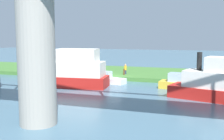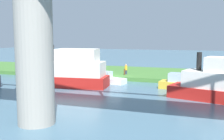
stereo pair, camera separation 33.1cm
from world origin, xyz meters
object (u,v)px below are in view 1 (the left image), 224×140
(pontoon_yellow, at_px, (182,83))
(mooring_post, at_px, (124,72))
(person_on_bank, at_px, (125,69))
(motorboat_white, at_px, (108,79))
(bridge_pylon, at_px, (36,51))
(skiff_small, at_px, (221,83))
(motorboat_red, at_px, (70,71))

(pontoon_yellow, bearing_deg, mooring_post, -31.83)
(person_on_bank, bearing_deg, motorboat_white, 79.18)
(bridge_pylon, relative_size, skiff_small, 1.09)
(skiff_small, relative_size, motorboat_red, 0.92)
(skiff_small, distance_m, pontoon_yellow, 5.68)
(bridge_pylon, relative_size, motorboat_red, 1.00)
(person_on_bank, bearing_deg, bridge_pylon, 90.26)
(mooring_post, height_order, motorboat_red, motorboat_red)
(bridge_pylon, xyz_separation_m, pontoon_yellow, (-7.85, -14.96, -4.08))
(mooring_post, xyz_separation_m, motorboat_red, (4.16, 7.32, 0.82))
(person_on_bank, bearing_deg, skiff_small, 138.91)
(skiff_small, xyz_separation_m, motorboat_white, (12.39, -5.38, -1.06))
(bridge_pylon, bearing_deg, pontoon_yellow, -117.68)
(skiff_small, relative_size, pontoon_yellow, 1.64)
(mooring_post, bearing_deg, person_on_bank, -87.16)
(bridge_pylon, height_order, motorboat_white, bridge_pylon)
(mooring_post, relative_size, motorboat_red, 0.09)
(motorboat_red, bearing_deg, mooring_post, -119.60)
(motorboat_red, xyz_separation_m, pontoon_yellow, (-12.06, -2.42, -1.11))
(person_on_bank, bearing_deg, pontoon_yellow, 144.28)
(skiff_small, height_order, motorboat_white, skiff_small)
(mooring_post, xyz_separation_m, skiff_small, (-11.46, 9.22, 0.65))
(person_on_bank, relative_size, skiff_small, 0.16)
(bridge_pylon, bearing_deg, motorboat_red, -71.43)
(mooring_post, relative_size, skiff_small, 0.09)
(mooring_post, distance_m, pontoon_yellow, 9.30)
(bridge_pylon, distance_m, person_on_bank, 20.96)
(motorboat_red, bearing_deg, pontoon_yellow, -168.67)
(person_on_bank, xyz_separation_m, motorboat_red, (4.12, 8.13, 0.51))
(skiff_small, bearing_deg, motorboat_red, -6.94)
(mooring_post, height_order, skiff_small, skiff_small)
(mooring_post, bearing_deg, pontoon_yellow, 148.17)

